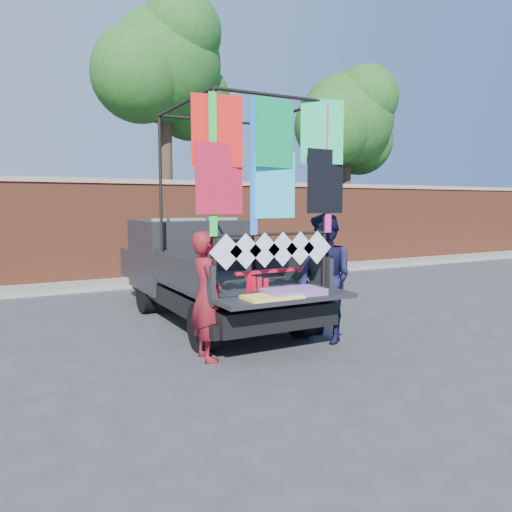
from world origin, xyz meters
name	(u,v)px	position (x,y,z in m)	size (l,w,h in m)	color
ground	(286,346)	(0.00, 0.00, 0.00)	(90.00, 90.00, 0.00)	#38383A
brick_wall	(145,229)	(0.00, 7.00, 1.33)	(30.00, 0.45, 2.61)	brown
curb	(154,281)	(0.00, 6.30, 0.06)	(30.00, 1.20, 0.12)	gray
tree_mid	(166,71)	(1.02, 8.12, 5.70)	(4.20, 3.30, 7.73)	#38281C
tree_right	(349,123)	(7.52, 8.12, 4.75)	(4.20, 3.30, 6.62)	#38281C
pickup_truck	(198,268)	(-0.35, 2.41, 0.85)	(2.13, 5.36, 3.37)	black
woman	(206,296)	(-1.22, -0.04, 0.82)	(0.60, 0.39, 1.65)	maroon
man	(325,278)	(0.61, -0.06, 0.92)	(0.90, 0.70, 1.85)	#151534
streamer_bundle	(262,287)	(-0.42, -0.06, 0.87)	(1.05, 0.11, 0.72)	red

